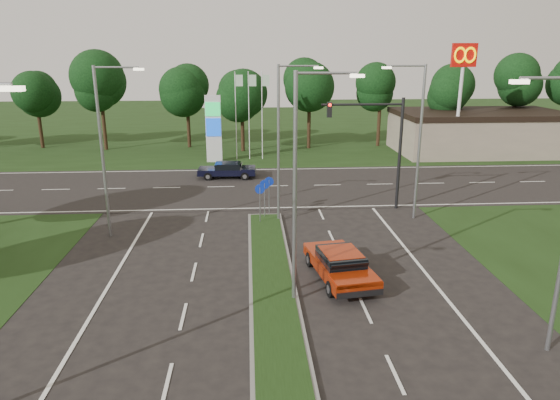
{
  "coord_description": "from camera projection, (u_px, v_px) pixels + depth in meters",
  "views": [
    {
      "loc": [
        -0.92,
        -12.05,
        9.59
      ],
      "look_at": [
        0.69,
        12.89,
        2.2
      ],
      "focal_mm": 32.0,
      "sensor_mm": 36.0,
      "label": 1
    }
  ],
  "objects": [
    {
      "name": "verge_far",
      "position": [
        255.0,
        127.0,
        66.94
      ],
      "size": [
        160.0,
        50.0,
        0.02
      ],
      "primitive_type": "cube",
      "color": "black",
      "rests_on": "ground"
    },
    {
      "name": "streetlight_left_far",
      "position": [
        105.0,
        144.0,
        25.75
      ],
      "size": [
        2.53,
        0.22,
        9.0
      ],
      "color": "gray",
      "rests_on": "ground"
    },
    {
      "name": "treeline_far",
      "position": [
        257.0,
        81.0,
        50.59
      ],
      "size": [
        6.0,
        6.0,
        9.9
      ],
      "color": "black",
      "rests_on": "ground"
    },
    {
      "name": "mcdonalds_sign",
      "position": [
        463.0,
        72.0,
        43.75
      ],
      "size": [
        2.2,
        0.47,
        10.4
      ],
      "color": "silver",
      "rests_on": "ground"
    },
    {
      "name": "median_kerb",
      "position": [
        277.0,
        326.0,
        18.12
      ],
      "size": [
        2.0,
        26.0,
        0.12
      ],
      "primitive_type": "cube",
      "color": "slate",
      "rests_on": "ground"
    },
    {
      "name": "median_signs",
      "position": [
        265.0,
        191.0,
        29.52
      ],
      "size": [
        1.16,
        1.76,
        2.38
      ],
      "color": "gray",
      "rests_on": "ground"
    },
    {
      "name": "streetlight_median_near",
      "position": [
        300.0,
        178.0,
        18.67
      ],
      "size": [
        2.53,
        0.22,
        9.0
      ],
      "color": "gray",
      "rests_on": "ground"
    },
    {
      "name": "streetlight_median_far",
      "position": [
        282.0,
        136.0,
        28.24
      ],
      "size": [
        2.53,
        0.22,
        9.0
      ],
      "color": "gray",
      "rests_on": "ground"
    },
    {
      "name": "streetlight_right_far",
      "position": [
        417.0,
        134.0,
        28.72
      ],
      "size": [
        2.53,
        0.22,
        9.0
      ],
      "rotation": [
        0.0,
        0.0,
        3.14
      ],
      "color": "gray",
      "rests_on": "ground"
    },
    {
      "name": "commercial_building",
      "position": [
        479.0,
        132.0,
        49.55
      ],
      "size": [
        16.0,
        9.0,
        4.0
      ],
      "primitive_type": "cube",
      "color": "gray",
      "rests_on": "ground"
    },
    {
      "name": "red_sedan",
      "position": [
        340.0,
        264.0,
        21.83
      ],
      "size": [
        2.71,
        5.09,
        1.33
      ],
      "rotation": [
        0.0,
        0.0,
        0.16
      ],
      "color": "#952208",
      "rests_on": "ground"
    },
    {
      "name": "traffic_signal",
      "position": [
        380.0,
        136.0,
        30.65
      ],
      "size": [
        5.1,
        0.42,
        7.0
      ],
      "color": "black",
      "rests_on": "ground"
    },
    {
      "name": "navy_sedan",
      "position": [
        227.0,
        170.0,
        39.62
      ],
      "size": [
        4.55,
        2.0,
        1.24
      ],
      "rotation": [
        0.0,
        0.0,
        1.54
      ],
      "color": "black",
      "rests_on": "ground"
    },
    {
      "name": "gas_pylon",
      "position": [
        216.0,
        127.0,
        44.79
      ],
      "size": [
        5.8,
        1.26,
        8.0
      ],
      "color": "silver",
      "rests_on": "ground"
    },
    {
      "name": "cross_road",
      "position": [
        261.0,
        186.0,
        37.27
      ],
      "size": [
        160.0,
        12.0,
        0.02
      ],
      "primitive_type": "cube",
      "color": "black",
      "rests_on": "ground"
    }
  ]
}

